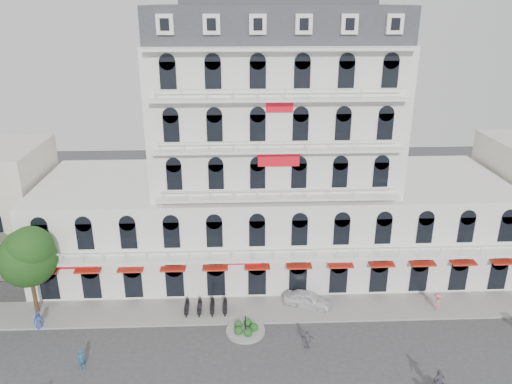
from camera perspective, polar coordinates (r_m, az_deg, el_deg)
The scene contains 12 objects.
ground at distance 37.85m, azimuth 3.88°, elevation -21.01°, with size 120.00×120.00×0.00m, color #38383A.
sidewalk at distance 44.85m, azimuth 2.65°, elevation -13.24°, with size 53.00×4.00×0.16m, color gray.
main_building at distance 48.54m, azimuth 1.95°, elevation 2.56°, with size 45.00×15.00×25.80m.
traffic_island at distance 42.17m, azimuth -1.21°, elevation -15.44°, with size 3.20×3.20×1.60m.
parked_scooter_row at distance 44.68m, azimuth -5.71°, elevation -13.61°, with size 4.40×1.80×1.10m, color black, non-canonical shape.
tree_west_inner at distance 45.68m, azimuth -24.65°, elevation -6.51°, with size 4.76×4.76×8.25m.
parked_car at distance 45.19m, azimuth 5.95°, elevation -12.09°, with size 1.70×4.22×1.44m, color silver.
rider_northeast at distance 38.09m, azimuth 20.08°, elevation -19.87°, with size 1.62×0.90×2.31m.
pedestrian_left at distance 45.89m, azimuth -23.61°, elevation -13.28°, with size 0.78×0.50×1.59m, color navy.
pedestrian_mid at distance 40.39m, azimuth 5.94°, elevation -16.38°, with size 1.00×0.42×1.71m, color slate.
pedestrian_right at distance 46.93m, azimuth 20.00°, elevation -11.76°, with size 1.16×0.67×1.80m, color #C2676E.
pedestrian_far at distance 40.49m, azimuth -19.30°, elevation -17.63°, with size 0.58×0.38×1.60m, color #25506F.
Camera 1 is at (-3.54, -27.93, 25.30)m, focal length 35.00 mm.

